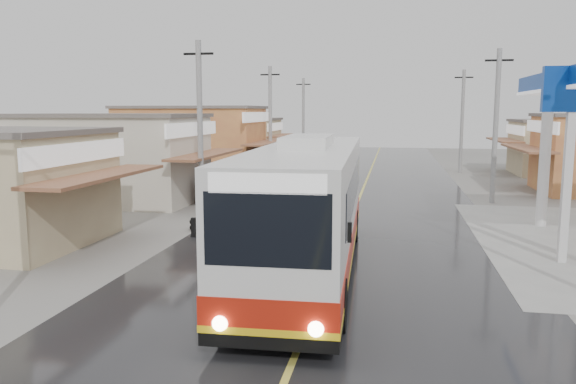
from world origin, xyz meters
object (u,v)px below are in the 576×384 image
object	(u,v)px
tricycle_near	(219,187)
tyre_stack	(201,224)
coach_bus	(308,207)
tricycle_far	(221,178)
second_bus	(305,158)
cyclist	(285,203)

from	to	relation	value
tricycle_near	tyre_stack	world-z (taller)	tricycle_near
tricycle_near	tyre_stack	distance (m)	6.75
coach_bus	tricycle_near	bearing A→B (deg)	117.04
tricycle_far	tyre_stack	xyz separation A→B (m)	(2.38, -10.37, -0.63)
second_bus	tricycle_far	size ratio (longest dim) A/B	4.52
coach_bus	second_bus	distance (m)	22.16
tyre_stack	coach_bus	bearing A→B (deg)	-44.33
coach_bus	cyclist	bearing A→B (deg)	103.53
second_bus	coach_bus	bearing A→B (deg)	-82.90
cyclist	tricycle_far	xyz separation A→B (m)	(-5.19, 6.81, 0.22)
cyclist	tricycle_far	size ratio (longest dim) A/B	0.96
tricycle_far	second_bus	bearing A→B (deg)	60.58
coach_bus	cyclist	xyz separation A→B (m)	(-2.41, 8.66, -1.33)
cyclist	tricycle_near	bearing A→B (deg)	160.34
coach_bus	tyre_stack	size ratio (longest dim) A/B	14.64
coach_bus	second_bus	size ratio (longest dim) A/B	1.44
tyre_stack	tricycle_near	bearing A→B (deg)	100.98
second_bus	tricycle_near	xyz separation A→B (m)	(-2.94, -10.16, -0.77)
cyclist	tricycle_far	distance (m)	8.57
second_bus	tricycle_near	bearing A→B (deg)	-108.27
tyre_stack	tricycle_far	bearing A→B (deg)	102.93
tricycle_near	tyre_stack	size ratio (longest dim) A/B	2.20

